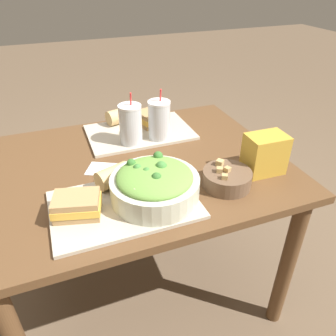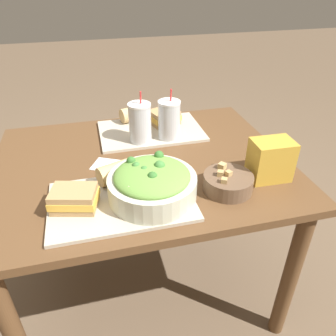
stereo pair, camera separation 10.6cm
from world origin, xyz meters
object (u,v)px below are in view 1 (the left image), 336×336
at_px(baguette_far, 117,117).
at_px(drink_cup_red, 159,121).
at_px(napkin_folded, 105,169).
at_px(drink_cup_dark, 131,126).
at_px(baguette_near, 114,176).
at_px(salad_bowl, 155,184).
at_px(soup_bowl, 227,178).
at_px(sandwich_far, 152,117).
at_px(chip_bag, 265,154).
at_px(sandwich_near, 77,205).

height_order(baguette_far, drink_cup_red, drink_cup_red).
bearing_deg(napkin_folded, drink_cup_dark, 44.96).
xyz_separation_m(baguette_near, baguette_far, (0.12, 0.47, -0.00)).
relative_size(salad_bowl, baguette_near, 2.18).
distance_m(baguette_far, napkin_folded, 0.37).
distance_m(soup_bowl, sandwich_far, 0.54).
height_order(salad_bowl, soup_bowl, salad_bowl).
bearing_deg(drink_cup_dark, chip_bag, -43.00).
height_order(drink_cup_dark, chip_bag, drink_cup_dark).
relative_size(salad_bowl, baguette_far, 2.91).
relative_size(salad_bowl, chip_bag, 1.94).
bearing_deg(sandwich_near, baguette_near, 54.00).
distance_m(salad_bowl, sandwich_far, 0.55).
bearing_deg(drink_cup_dark, soup_bowl, -60.64).
height_order(soup_bowl, baguette_far, baguette_far).
relative_size(soup_bowl, napkin_folded, 1.08).
relative_size(soup_bowl, baguette_far, 1.72).
relative_size(sandwich_near, drink_cup_dark, 0.74).
relative_size(salad_bowl, soup_bowl, 1.69).
relative_size(baguette_far, chip_bag, 0.67).
height_order(soup_bowl, sandwich_near, same).
relative_size(drink_cup_red, napkin_folded, 1.39).
distance_m(baguette_near, napkin_folded, 0.13).
bearing_deg(chip_bag, soup_bowl, -167.30).
height_order(salad_bowl, sandwich_far, salad_bowl).
relative_size(salad_bowl, sandwich_near, 1.76).
bearing_deg(baguette_near, soup_bowl, -129.77).
bearing_deg(drink_cup_red, napkin_folded, -151.52).
height_order(salad_bowl, baguette_near, salad_bowl).
bearing_deg(drink_cup_red, sandwich_near, -135.86).
bearing_deg(chip_bag, baguette_near, 171.66).
bearing_deg(drink_cup_dark, baguette_near, -116.54).
xyz_separation_m(baguette_near, napkin_folded, (-0.01, 0.12, -0.04)).
distance_m(drink_cup_dark, chip_bag, 0.53).
xyz_separation_m(salad_bowl, sandwich_far, (0.17, 0.53, -0.02)).
xyz_separation_m(drink_cup_red, napkin_folded, (-0.27, -0.14, -0.09)).
height_order(sandwich_far, drink_cup_dark, drink_cup_dark).
height_order(baguette_near, drink_cup_dark, drink_cup_dark).
height_order(sandwich_near, baguette_far, baguette_far).
bearing_deg(drink_cup_dark, baguette_far, 93.66).
bearing_deg(salad_bowl, chip_bag, 3.29).
xyz_separation_m(sandwich_near, drink_cup_red, (0.39, 0.38, 0.04)).
bearing_deg(soup_bowl, sandwich_near, 178.39).
bearing_deg(sandwich_far, napkin_folded, -152.06).
distance_m(sandwich_near, baguette_far, 0.64).
bearing_deg(baguette_far, drink_cup_dark, 168.08).
bearing_deg(sandwich_near, drink_cup_dark, 69.35).
height_order(salad_bowl, sandwich_near, salad_bowl).
relative_size(chip_bag, napkin_folded, 0.94).
bearing_deg(baguette_near, drink_cup_dark, -47.01).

